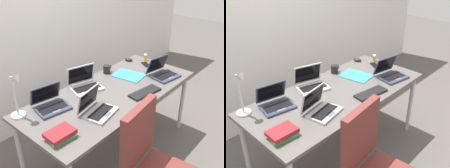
% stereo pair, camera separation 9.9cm
% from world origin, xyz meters
% --- Properties ---
extents(ground_plane, '(12.00, 12.00, 0.00)m').
position_xyz_m(ground_plane, '(0.00, 0.00, 0.00)').
color(ground_plane, '#56514C').
extents(wall_back, '(6.00, 0.13, 2.60)m').
position_xyz_m(wall_back, '(-0.00, 1.10, 1.30)').
color(wall_back, silver).
rests_on(wall_back, ground_plane).
extents(desk, '(1.80, 0.80, 0.74)m').
position_xyz_m(desk, '(0.00, 0.00, 0.68)').
color(desk, '#595451').
rests_on(desk, ground_plane).
extents(desk_lamp, '(0.12, 0.18, 0.40)m').
position_xyz_m(desk_lamp, '(-0.80, 0.28, 0.94)').
color(desk_lamp, silver).
rests_on(desk_lamp, desk).
extents(laptop_front_right, '(0.32, 0.31, 0.20)m').
position_xyz_m(laptop_front_right, '(0.60, -0.19, 0.78)').
color(laptop_front_right, '#33384C').
rests_on(laptop_front_right, desk).
extents(laptop_center, '(0.34, 0.31, 0.21)m').
position_xyz_m(laptop_center, '(-0.12, 0.24, 0.78)').
color(laptop_center, '#B7BABC').
rests_on(laptop_center, desk).
extents(laptop_back_left, '(0.32, 0.29, 0.21)m').
position_xyz_m(laptop_back_left, '(-0.35, -0.14, 0.78)').
color(laptop_back_left, '#B7BABC').
rests_on(laptop_back_left, desk).
extents(laptop_far_corner, '(0.31, 0.29, 0.20)m').
position_xyz_m(laptop_far_corner, '(-0.55, 0.20, 0.78)').
color(laptop_far_corner, '#33384C').
rests_on(laptop_far_corner, desk).
extents(external_keyboard, '(0.34, 0.17, 0.02)m').
position_xyz_m(external_keyboard, '(0.17, -0.26, 0.75)').
color(external_keyboard, black).
rests_on(external_keyboard, desk).
extents(computer_mouse, '(0.09, 0.11, 0.03)m').
position_xyz_m(computer_mouse, '(0.69, 0.33, 0.76)').
color(computer_mouse, black).
rests_on(computer_mouse, desk).
extents(cell_phone, '(0.12, 0.15, 0.01)m').
position_xyz_m(cell_phone, '(0.73, 0.11, 0.74)').
color(cell_phone, black).
rests_on(cell_phone, desk).
extents(pill_bottle, '(0.04, 0.04, 0.08)m').
position_xyz_m(pill_bottle, '(0.83, 0.19, 0.78)').
color(pill_bottle, gold).
rests_on(pill_bottle, desk).
extents(book_stack, '(0.21, 0.17, 0.06)m').
position_xyz_m(book_stack, '(-0.76, -0.17, 0.77)').
color(book_stack, '#336638').
rests_on(book_stack, desk).
extents(paper_folder_near_lamp, '(0.27, 0.34, 0.01)m').
position_xyz_m(paper_folder_near_lamp, '(0.37, 0.09, 0.74)').
color(paper_folder_near_lamp, '#338CC6').
rests_on(paper_folder_near_lamp, desk).
extents(coffee_mug, '(0.11, 0.08, 0.09)m').
position_xyz_m(coffee_mug, '(0.27, 0.31, 0.78)').
color(coffee_mug, black).
rests_on(coffee_mug, desk).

